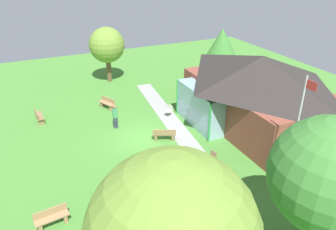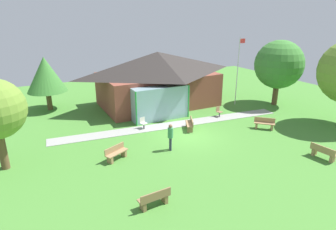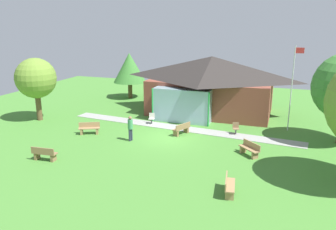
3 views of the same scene
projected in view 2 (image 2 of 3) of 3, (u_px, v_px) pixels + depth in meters
The scene contains 14 objects.
ground_plane at pixel (190, 136), 20.46m from camera, with size 44.00×44.00×0.00m, color #478433.
pavilion at pixel (158, 78), 26.72m from camera, with size 11.29×8.05×4.98m.
footpath at pixel (173, 125), 22.55m from camera, with size 18.47×1.30×0.03m, color #999993.
flagpole at pixel (238, 69), 26.65m from camera, with size 0.64×0.08×6.26m.
bench_mid_right at pixel (264, 124), 21.68m from camera, with size 1.39×1.36×0.84m.
bench_rear_near_path at pixel (190, 124), 21.56m from camera, with size 1.03×1.55×0.84m.
bench_front_right at pixel (323, 152), 17.17m from camera, with size 0.63×1.54×0.84m.
bench_mid_left at pixel (116, 153), 17.08m from camera, with size 1.54×1.06×0.84m.
bench_front_left at pixel (154, 199), 12.86m from camera, with size 1.53×0.55×0.84m.
patio_chair_west at pixel (143, 123), 21.72m from camera, with size 0.53×0.53×0.86m.
patio_chair_lawn_spare at pixel (219, 112), 24.26m from camera, with size 0.54×0.54×0.86m.
visitor_strolling_lawn at pixel (170, 135), 18.08m from camera, with size 0.34×0.34×1.74m.
tree_east_hedge at pixel (279, 65), 26.48m from camera, with size 4.42×4.42×6.03m.
tree_behind_pavilion_left at pixel (46, 75), 25.20m from camera, with size 3.40×3.40×4.75m.
Camera 2 is at (-9.94, -16.05, 8.17)m, focal length 30.89 mm.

